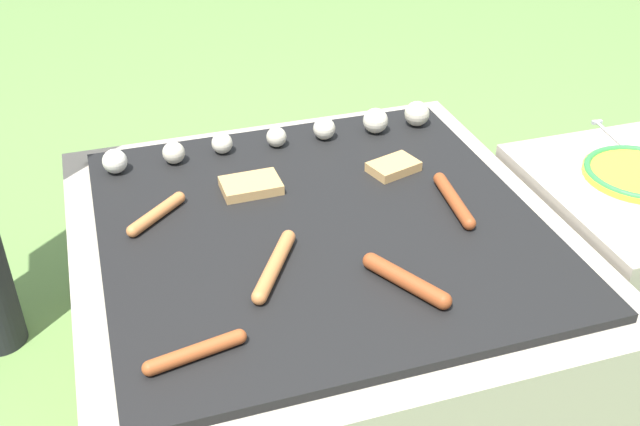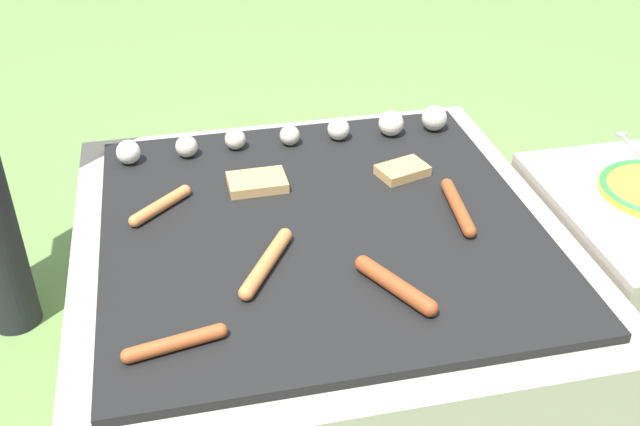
{
  "view_description": "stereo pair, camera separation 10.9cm",
  "coord_description": "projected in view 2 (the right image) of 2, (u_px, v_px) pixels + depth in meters",
  "views": [
    {
      "loc": [
        -0.35,
        -1.1,
        1.16
      ],
      "look_at": [
        0.0,
        0.0,
        0.4
      ],
      "focal_mm": 42.0,
      "sensor_mm": 36.0,
      "label": 1
    },
    {
      "loc": [
        -0.24,
        -1.13,
        1.16
      ],
      "look_at": [
        0.0,
        0.0,
        0.4
      ],
      "focal_mm": 42.0,
      "sensor_mm": 36.0,
      "label": 2
    }
  ],
  "objects": [
    {
      "name": "ground_plane",
      "position": [
        320.0,
        369.0,
        1.6
      ],
      "size": [
        14.0,
        14.0,
        0.0
      ],
      "primitive_type": "plane",
      "color": "#608442"
    },
    {
      "name": "grill",
      "position": [
        320.0,
        301.0,
        1.5
      ],
      "size": [
        0.91,
        0.91,
        0.38
      ],
      "color": "#A89E8C",
      "rests_on": "ground_plane"
    },
    {
      "name": "side_ledge",
      "position": [
        640.0,
        276.0,
        1.56
      ],
      "size": [
        0.41,
        0.47,
        0.38
      ],
      "color": "#A89E8C",
      "rests_on": "ground_plane"
    },
    {
      "name": "sausage_front_center",
      "position": [
        267.0,
        263.0,
        1.27
      ],
      "size": [
        0.11,
        0.17,
        0.03
      ],
      "color": "#C6753D",
      "rests_on": "grill"
    },
    {
      "name": "sausage_back_right",
      "position": [
        161.0,
        205.0,
        1.42
      ],
      "size": [
        0.12,
        0.11,
        0.02
      ],
      "color": "#C6753D",
      "rests_on": "grill"
    },
    {
      "name": "sausage_front_left",
      "position": [
        458.0,
        207.0,
        1.41
      ],
      "size": [
        0.04,
        0.19,
        0.02
      ],
      "color": "#93421E",
      "rests_on": "grill"
    },
    {
      "name": "sausage_mid_right",
      "position": [
        395.0,
        285.0,
        1.21
      ],
      "size": [
        0.1,
        0.16,
        0.03
      ],
      "color": "#93421E",
      "rests_on": "grill"
    },
    {
      "name": "sausage_front_right",
      "position": [
        175.0,
        343.0,
        1.1
      ],
      "size": [
        0.16,
        0.05,
        0.02
      ],
      "color": "#A34C23",
      "rests_on": "grill"
    },
    {
      "name": "bread_slice_left",
      "position": [
        257.0,
        182.0,
        1.49
      ],
      "size": [
        0.12,
        0.08,
        0.02
      ],
      "color": "tan",
      "rests_on": "grill"
    },
    {
      "name": "bread_slice_center",
      "position": [
        403.0,
        170.0,
        1.53
      ],
      "size": [
        0.11,
        0.09,
        0.02
      ],
      "color": "tan",
      "rests_on": "grill"
    },
    {
      "name": "mushroom_row",
      "position": [
        309.0,
        132.0,
        1.64
      ],
      "size": [
        0.73,
        0.06,
        0.06
      ],
      "color": "silver",
      "rests_on": "grill"
    },
    {
      "name": "fork_utensil",
      "position": [
        637.0,
        152.0,
        1.61
      ],
      "size": [
        0.04,
        0.19,
        0.01
      ],
      "color": "silver",
      "rests_on": "side_ledge"
    }
  ]
}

